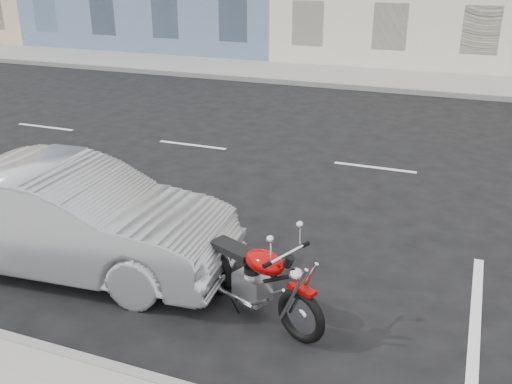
% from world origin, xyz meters
% --- Properties ---
extents(ground, '(120.00, 120.00, 0.00)m').
position_xyz_m(ground, '(0.00, 0.00, 0.00)').
color(ground, black).
rests_on(ground, ground).
extents(sidewalk_far, '(80.00, 3.40, 0.15)m').
position_xyz_m(sidewalk_far, '(-5.00, 8.70, 0.07)').
color(sidewalk_far, gray).
rests_on(sidewalk_far, ground).
extents(curb_far, '(80.00, 0.12, 0.16)m').
position_xyz_m(curb_far, '(-5.00, 7.00, 0.08)').
color(curb_far, gray).
rests_on(curb_far, ground).
extents(motorcycle, '(1.84, 0.92, 0.98)m').
position_xyz_m(motorcycle, '(-1.71, -5.77, 0.45)').
color(motorcycle, black).
rests_on(motorcycle, ground).
extents(sedan_silver, '(4.43, 1.90, 1.42)m').
position_xyz_m(sedan_silver, '(-4.98, -5.34, 0.71)').
color(sedan_silver, '#9B9DA2').
rests_on(sedan_silver, ground).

